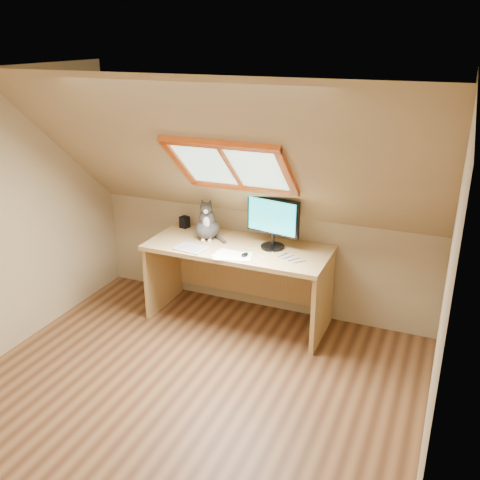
% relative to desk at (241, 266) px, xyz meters
% --- Properties ---
extents(ground, '(3.50, 3.50, 0.00)m').
position_rel_desk_xyz_m(ground, '(0.08, -1.45, -0.55)').
color(ground, brown).
rests_on(ground, ground).
extents(room_shell, '(3.52, 3.52, 2.41)m').
position_rel_desk_xyz_m(room_shell, '(0.08, -1.55, 0.88)').
color(room_shell, tan).
rests_on(room_shell, ground).
extents(desk, '(1.72, 0.75, 0.78)m').
position_rel_desk_xyz_m(desk, '(0.00, 0.00, 0.00)').
color(desk, tan).
rests_on(desk, ground).
extents(monitor, '(0.52, 0.22, 0.48)m').
position_rel_desk_xyz_m(monitor, '(0.31, -0.00, 0.51)').
color(monitor, black).
rests_on(monitor, desk).
extents(cat, '(0.30, 0.33, 0.41)m').
position_rel_desk_xyz_m(cat, '(-0.35, -0.01, 0.38)').
color(cat, '#3C3735').
rests_on(cat, desk).
extents(desk_speaker, '(0.10, 0.10, 0.12)m').
position_rel_desk_xyz_m(desk_speaker, '(-0.70, 0.18, 0.29)').
color(desk_speaker, black).
rests_on(desk_speaker, desk).
extents(graphics_tablet, '(0.31, 0.24, 0.01)m').
position_rel_desk_xyz_m(graphics_tablet, '(-0.37, -0.31, 0.24)').
color(graphics_tablet, '#B2B2B7').
rests_on(graphics_tablet, desk).
extents(mouse, '(0.06, 0.10, 0.03)m').
position_rel_desk_xyz_m(mouse, '(0.15, -0.28, 0.25)').
color(mouse, black).
rests_on(mouse, desk).
extents(papers, '(0.35, 0.30, 0.01)m').
position_rel_desk_xyz_m(papers, '(-0.03, -0.33, 0.24)').
color(papers, white).
rests_on(papers, desk).
extents(cables, '(0.51, 0.26, 0.01)m').
position_rel_desk_xyz_m(cables, '(0.45, -0.19, 0.24)').
color(cables, silver).
rests_on(cables, desk).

